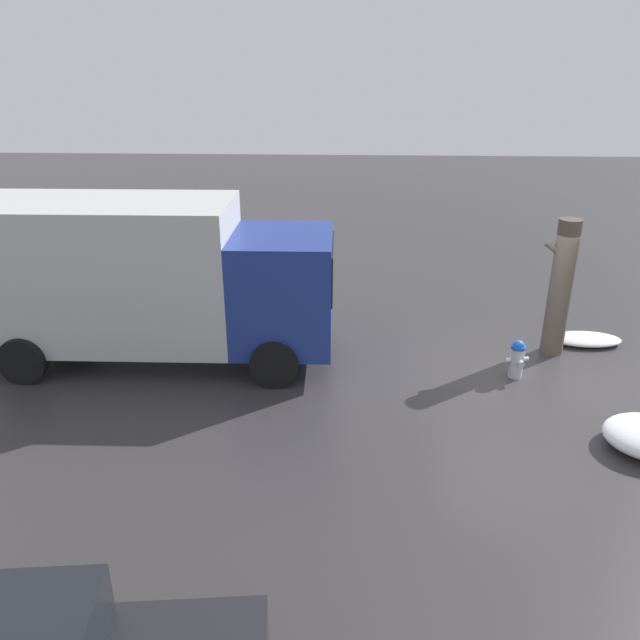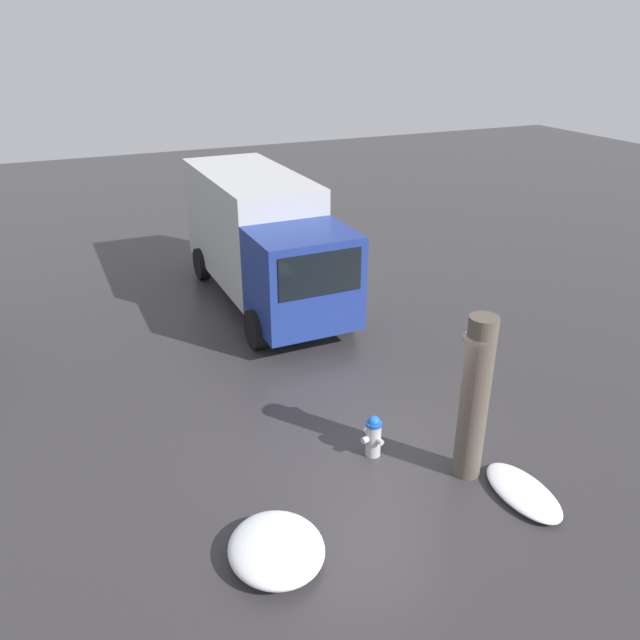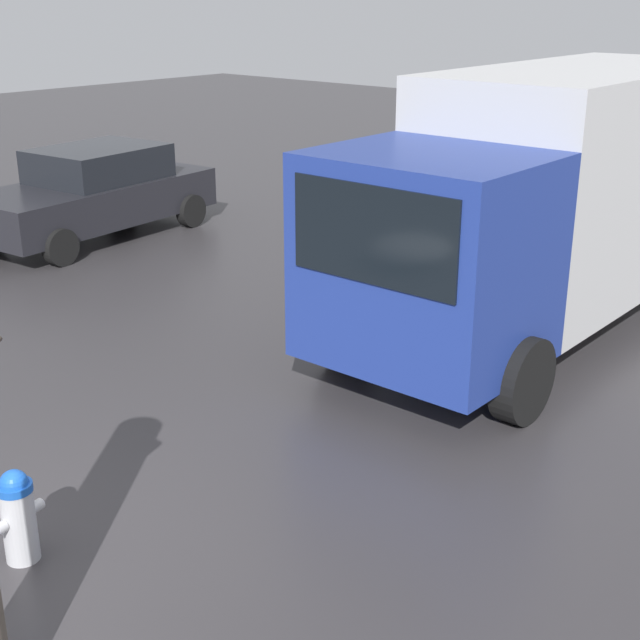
% 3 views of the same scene
% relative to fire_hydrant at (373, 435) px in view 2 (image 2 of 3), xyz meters
% --- Properties ---
extents(ground_plane, '(60.00, 60.00, 0.00)m').
position_rel_fire_hydrant_xyz_m(ground_plane, '(0.00, -0.00, -0.39)').
color(ground_plane, '#333033').
extents(fire_hydrant, '(0.47, 0.37, 0.77)m').
position_rel_fire_hydrant_xyz_m(fire_hydrant, '(0.00, 0.00, 0.00)').
color(fire_hydrant, '#B7B7BC').
rests_on(fire_hydrant, ground_plane).
extents(tree_trunk, '(0.68, 0.45, 2.81)m').
position_rel_fire_hydrant_xyz_m(tree_trunk, '(-1.02, -1.18, 1.02)').
color(tree_trunk, brown).
rests_on(tree_trunk, ground_plane).
extents(delivery_truck, '(7.08, 2.62, 3.21)m').
position_rel_fire_hydrant_xyz_m(delivery_truck, '(7.20, -0.53, 1.34)').
color(delivery_truck, navy).
rests_on(delivery_truck, ground_plane).
extents(snow_pile_by_hydrant, '(1.50, 0.78, 0.19)m').
position_rel_fire_hydrant_xyz_m(snow_pile_by_hydrant, '(-1.88, -1.63, -0.30)').
color(snow_pile_by_hydrant, white).
rests_on(snow_pile_by_hydrant, ground_plane).
extents(snow_pile_curbside, '(1.44, 1.31, 0.40)m').
position_rel_fire_hydrant_xyz_m(snow_pile_curbside, '(-1.53, 2.30, -0.19)').
color(snow_pile_curbside, white).
rests_on(snow_pile_curbside, ground_plane).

